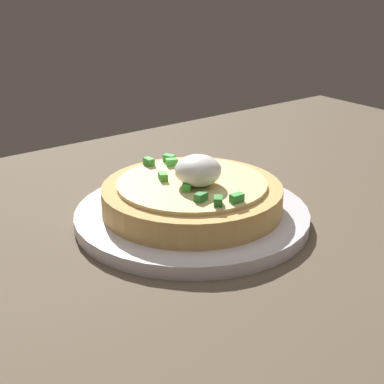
{
  "coord_description": "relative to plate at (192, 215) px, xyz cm",
  "views": [
    {
      "loc": [
        35.98,
        33.38,
        28.7
      ],
      "look_at": [
        2.57,
        -11.01,
        6.16
      ],
      "focal_mm": 53.72,
      "sensor_mm": 36.0,
      "label": 1
    }
  ],
  "objects": [
    {
      "name": "dining_table",
      "position": [
        -2.57,
        11.01,
        -2.08
      ],
      "size": [
        110.82,
        88.24,
        2.78
      ],
      "primitive_type": "cube",
      "color": "brown",
      "rests_on": "ground"
    },
    {
      "name": "plate",
      "position": [
        0.0,
        0.0,
        0.0
      ],
      "size": [
        24.73,
        24.73,
        1.38
      ],
      "primitive_type": "cylinder",
      "color": "silver",
      "rests_on": "dining_table"
    },
    {
      "name": "pizza",
      "position": [
        0.0,
        0.06,
        2.41
      ],
      "size": [
        18.91,
        18.91,
        6.29
      ],
      "color": "tan",
      "rests_on": "plate"
    }
  ]
}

